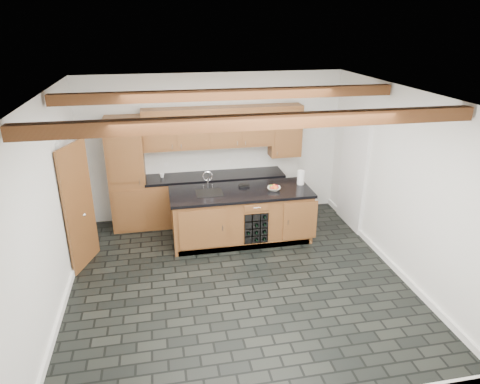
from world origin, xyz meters
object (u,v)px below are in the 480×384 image
object	(u,v)px
fruit_bowl	(274,189)
paper_towel	(301,177)
kitchen_scale	(244,185)
island	(241,215)

from	to	relation	value
fruit_bowl	paper_towel	world-z (taller)	paper_towel
fruit_bowl	paper_towel	size ratio (longest dim) A/B	0.89
kitchen_scale	paper_towel	size ratio (longest dim) A/B	0.72
island	fruit_bowl	bearing A→B (deg)	-7.36
island	paper_towel	bearing A→B (deg)	6.17
kitchen_scale	paper_towel	distance (m)	1.03
kitchen_scale	fruit_bowl	distance (m)	0.55
island	kitchen_scale	xyz separation A→B (m)	(0.09, 0.19, 0.49)
kitchen_scale	paper_towel	bearing A→B (deg)	-9.68
fruit_bowl	paper_towel	distance (m)	0.59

